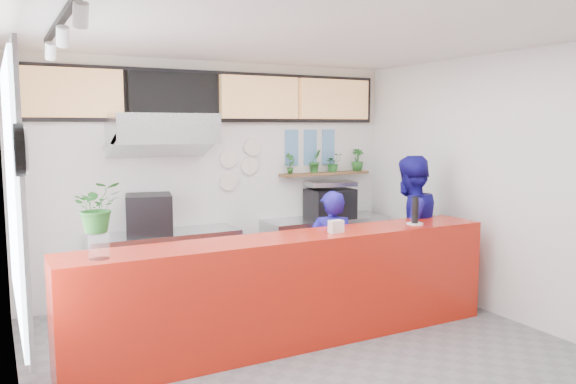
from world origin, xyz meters
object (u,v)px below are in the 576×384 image
object	(u,v)px
panini_oven	(149,214)
espresso_machine	(330,203)
staff_right	(409,231)
staff_center	(331,255)
service_counter	(293,290)
pepper_mill	(415,210)

from	to	relation	value
panini_oven	espresso_machine	xyz separation A→B (m)	(2.54, 0.00, -0.04)
staff_right	staff_center	bearing A→B (deg)	-6.98
service_counter	panini_oven	world-z (taller)	panini_oven
panini_oven	pepper_mill	xyz separation A→B (m)	(2.48, -1.86, 0.12)
panini_oven	espresso_machine	world-z (taller)	panini_oven
service_counter	staff_right	size ratio (longest dim) A/B	2.46
panini_oven	staff_center	size ratio (longest dim) A/B	0.36
espresso_machine	staff_center	distance (m)	1.63
staff_right	panini_oven	bearing A→B (deg)	-32.49
service_counter	staff_center	bearing A→B (deg)	31.78
service_counter	pepper_mill	world-z (taller)	pepper_mill
espresso_machine	pepper_mill	bearing A→B (deg)	-90.49
panini_oven	pepper_mill	size ratio (longest dim) A/B	1.80
espresso_machine	pepper_mill	xyz separation A→B (m)	(-0.06, -1.86, 0.16)
service_counter	espresso_machine	world-z (taller)	espresso_machine
service_counter	pepper_mill	size ratio (longest dim) A/B	15.46
espresso_machine	staff_right	distance (m)	1.39
espresso_machine	staff_right	size ratio (longest dim) A/B	0.34
staff_center	pepper_mill	bearing A→B (deg)	170.22
panini_oven	espresso_machine	bearing A→B (deg)	12.40
staff_right	pepper_mill	xyz separation A→B (m)	(-0.35, -0.51, 0.35)
service_counter	staff_center	xyz separation A→B (m)	(0.73, 0.45, 0.18)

